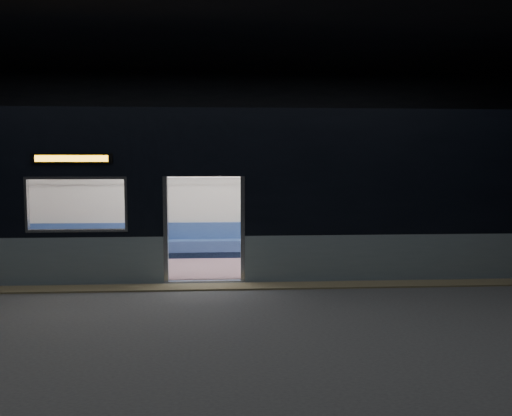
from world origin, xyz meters
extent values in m
cube|color=#47494C|center=(0.00, 0.00, -0.01)|extent=(24.00, 14.00, 0.01)
cube|color=black|center=(0.00, 0.00, 4.98)|extent=(24.00, 14.00, 0.04)
cube|color=black|center=(0.00, 6.98, 2.50)|extent=(24.00, 0.04, 5.00)
cube|color=black|center=(0.00, -6.98, 2.50)|extent=(24.00, 0.04, 5.00)
cube|color=#8C7F59|center=(0.00, 0.55, 0.01)|extent=(22.80, 0.50, 0.03)
cube|color=#8A9CA5|center=(4.85, 1.06, 0.45)|extent=(8.30, 0.12, 0.90)
cube|color=black|center=(4.85, 1.06, 2.05)|extent=(8.30, 0.12, 2.30)
cube|color=black|center=(0.00, 1.06, 2.62)|extent=(1.40, 0.12, 1.15)
cube|color=#B7BABC|center=(-0.74, 1.06, 1.02)|extent=(0.08, 0.14, 2.05)
cube|color=#B7BABC|center=(0.74, 1.06, 1.02)|extent=(0.08, 0.14, 2.05)
cube|color=black|center=(-2.45, 0.98, 2.39)|extent=(1.50, 0.04, 0.18)
cube|color=#FFA616|center=(-2.45, 0.97, 2.39)|extent=(1.34, 0.03, 0.12)
cube|color=silver|center=(0.00, 3.94, 1.60)|extent=(18.00, 0.12, 3.20)
cube|color=black|center=(0.00, 2.50, 3.28)|extent=(18.00, 3.00, 0.15)
cube|color=gray|center=(0.00, 2.50, 0.02)|extent=(17.76, 2.76, 0.04)
cube|color=silver|center=(0.00, 2.50, 2.35)|extent=(17.76, 2.76, 0.10)
cube|color=navy|center=(0.00, 3.62, 0.24)|extent=(11.00, 0.48, 0.41)
cube|color=navy|center=(0.00, 3.81, 0.65)|extent=(11.00, 0.10, 0.40)
cube|color=#77565F|center=(-3.30, 1.41, 0.24)|extent=(4.40, 0.48, 0.41)
cube|color=#77565F|center=(3.30, 1.41, 0.24)|extent=(4.40, 0.48, 0.41)
cylinder|color=silver|center=(-0.95, 1.37, 1.17)|extent=(0.04, 0.04, 2.26)
cylinder|color=silver|center=(-0.95, 3.63, 1.17)|extent=(0.04, 0.04, 2.26)
cylinder|color=silver|center=(0.95, 1.37, 1.17)|extent=(0.04, 0.04, 2.26)
cylinder|color=silver|center=(0.95, 3.63, 1.17)|extent=(0.04, 0.04, 2.26)
cylinder|color=silver|center=(0.00, 3.58, 1.95)|extent=(11.00, 0.03, 0.03)
cube|color=black|center=(4.70, 3.41, 0.53)|extent=(0.16, 0.44, 0.15)
cube|color=black|center=(4.90, 3.41, 0.53)|extent=(0.16, 0.44, 0.15)
cylinder|color=black|center=(4.70, 3.20, 0.26)|extent=(0.10, 0.10, 0.43)
cylinder|color=black|center=(4.90, 3.20, 0.26)|extent=(0.10, 0.10, 0.43)
cube|color=#E17387|center=(4.80, 3.59, 0.54)|extent=(0.38, 0.21, 0.19)
cylinder|color=#E17387|center=(4.80, 3.62, 0.88)|extent=(0.41, 0.41, 0.49)
sphere|color=tan|center=(4.80, 3.60, 1.22)|extent=(0.20, 0.20, 0.20)
sphere|color=black|center=(4.80, 3.64, 1.26)|extent=(0.21, 0.21, 0.21)
cube|color=black|center=(4.78, 3.33, 0.67)|extent=(0.32, 0.29, 0.14)
cube|color=white|center=(4.14, 3.85, 1.47)|extent=(0.99, 0.03, 0.64)
camera|label=1|loc=(0.32, -9.35, 2.35)|focal=38.00mm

